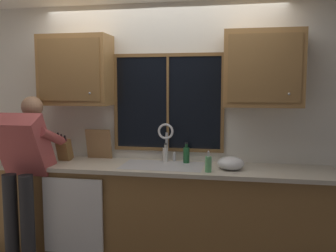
% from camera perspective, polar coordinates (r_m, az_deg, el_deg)
% --- Properties ---
extents(back_wall, '(5.75, 0.12, 2.55)m').
position_cam_1_polar(back_wall, '(3.94, -0.80, 0.04)').
color(back_wall, silver).
rests_on(back_wall, floor).
extents(window_glass, '(1.10, 0.02, 0.95)m').
position_cam_1_polar(window_glass, '(3.84, 0.00, 3.62)').
color(window_glass, black).
extents(window_frame_top, '(1.17, 0.02, 0.04)m').
position_cam_1_polar(window_frame_top, '(3.84, -0.03, 10.98)').
color(window_frame_top, brown).
extents(window_frame_bottom, '(1.17, 0.02, 0.04)m').
position_cam_1_polar(window_frame_bottom, '(3.89, -0.03, -3.66)').
color(window_frame_bottom, brown).
extents(window_frame_left, '(0.04, 0.02, 0.95)m').
position_cam_1_polar(window_frame_left, '(3.97, -8.11, 3.65)').
color(window_frame_left, brown).
extents(window_frame_right, '(0.03, 0.02, 0.95)m').
position_cam_1_polar(window_frame_right, '(3.77, 8.50, 3.51)').
color(window_frame_right, brown).
extents(window_mullion_center, '(0.02, 0.02, 0.95)m').
position_cam_1_polar(window_mullion_center, '(3.83, -0.03, 3.62)').
color(window_mullion_center, brown).
extents(lower_cabinet_run, '(3.35, 0.58, 0.88)m').
position_cam_1_polar(lower_cabinet_run, '(3.79, -1.85, -13.18)').
color(lower_cabinet_run, olive).
rests_on(lower_cabinet_run, floor).
extents(countertop, '(3.41, 0.62, 0.04)m').
position_cam_1_polar(countertop, '(3.64, -1.94, -6.45)').
color(countertop, beige).
rests_on(countertop, lower_cabinet_run).
extents(dishwasher_front, '(0.60, 0.02, 0.74)m').
position_cam_1_polar(dishwasher_front, '(3.73, -14.57, -13.42)').
color(dishwasher_front, white).
extents(upper_cabinet_left, '(0.73, 0.36, 0.72)m').
position_cam_1_polar(upper_cabinet_left, '(3.97, -14.13, 8.36)').
color(upper_cabinet_left, '#9E703D').
extents(upper_cabinet_right, '(0.73, 0.36, 0.72)m').
position_cam_1_polar(upper_cabinet_right, '(3.62, 14.56, 8.57)').
color(upper_cabinet_right, '#9E703D').
extents(sink, '(0.80, 0.46, 0.21)m').
position_cam_1_polar(sink, '(3.66, -0.84, -7.65)').
color(sink, '#B7B7BC').
rests_on(sink, lower_cabinet_run).
extents(faucet, '(0.18, 0.09, 0.40)m').
position_cam_1_polar(faucet, '(3.76, -0.20, -1.81)').
color(faucet, silver).
rests_on(faucet, countertop).
extents(person_standing, '(0.53, 0.67, 1.60)m').
position_cam_1_polar(person_standing, '(3.79, -21.46, -5.24)').
color(person_standing, '#262628').
rests_on(person_standing, floor).
extents(knife_block, '(0.12, 0.18, 0.32)m').
position_cam_1_polar(knife_block, '(4.01, -15.77, -3.63)').
color(knife_block, brown).
rests_on(knife_block, countertop).
extents(cutting_board, '(0.28, 0.09, 0.32)m').
position_cam_1_polar(cutting_board, '(4.02, -10.70, -2.76)').
color(cutting_board, '#997047').
rests_on(cutting_board, countertop).
extents(mixing_bowl, '(0.25, 0.25, 0.13)m').
position_cam_1_polar(mixing_bowl, '(3.52, 9.74, -5.74)').
color(mixing_bowl, silver).
rests_on(mixing_bowl, countertop).
extents(soap_dispenser, '(0.06, 0.07, 0.20)m').
position_cam_1_polar(soap_dispenser, '(3.37, 6.28, -5.87)').
color(soap_dispenser, '#59A566').
rests_on(soap_dispenser, countertop).
extents(bottle_green_glass, '(0.06, 0.06, 0.21)m').
position_cam_1_polar(bottle_green_glass, '(3.74, 2.87, -4.48)').
color(bottle_green_glass, '#1E592D').
rests_on(bottle_green_glass, countertop).
extents(bottle_tall_clear, '(0.05, 0.05, 0.19)m').
position_cam_1_polar(bottle_tall_clear, '(3.79, -0.41, -4.42)').
color(bottle_tall_clear, silver).
rests_on(bottle_tall_clear, countertop).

